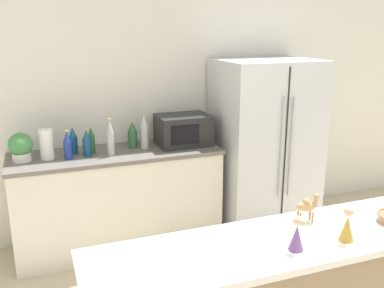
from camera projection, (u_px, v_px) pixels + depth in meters
wall_back at (151, 102)px, 4.13m from camera, size 8.00×0.06×2.55m
back_counter at (119, 199)px, 3.91m from camera, size 1.84×0.63×0.91m
refrigerator at (264, 146)px, 4.22m from camera, size 0.94×0.76×1.68m
potted_plant at (21, 147)px, 3.49m from camera, size 0.19×0.19×0.24m
paper_towel_roll at (47, 144)px, 3.55m from camera, size 0.11×0.11×0.25m
microwave at (183, 130)px, 3.98m from camera, size 0.48×0.37×0.28m
back_bottle_0 at (110, 138)px, 3.65m from camera, size 0.06×0.06×0.32m
back_bottle_1 at (73, 141)px, 3.70m from camera, size 0.07×0.07×0.24m
back_bottle_2 at (145, 132)px, 3.85m from camera, size 0.07×0.07×0.33m
back_bottle_3 at (87, 143)px, 3.64m from camera, size 0.07×0.07×0.24m
back_bottle_4 at (68, 145)px, 3.56m from camera, size 0.07×0.07×0.24m
back_bottle_5 at (91, 140)px, 3.72m from camera, size 0.06×0.06×0.24m
back_bottle_6 at (132, 135)px, 3.89m from camera, size 0.08×0.08×0.25m
camel_figurine at (307, 206)px, 2.18m from camera, size 0.12×0.07×0.15m
wise_man_figurine_blue at (347, 226)px, 1.99m from camera, size 0.07×0.07×0.17m
wise_man_figurine_crimson at (297, 235)px, 1.91m from camera, size 0.07×0.07×0.16m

